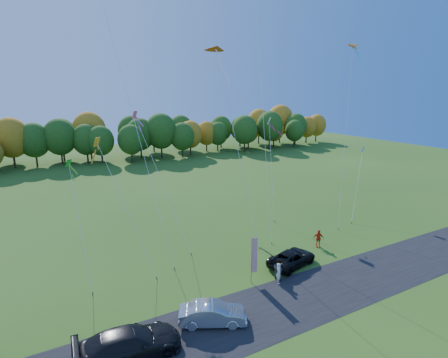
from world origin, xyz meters
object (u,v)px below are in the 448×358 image
black_suv (292,258)px  feather_flag (254,255)px  silver_sedan (213,314)px  person_east (318,238)px

black_suv → feather_flag: bearing=85.9°
black_suv → feather_flag: (-4.51, -0.75, 1.70)m
silver_sedan → black_suv: bearing=-42.9°
black_suv → person_east: size_ratio=2.77×
feather_flag → person_east: bearing=15.0°
person_east → silver_sedan: bearing=-130.5°
silver_sedan → feather_flag: 6.21m
black_suv → silver_sedan: (-9.66, -3.79, 0.05)m
silver_sedan → feather_flag: (5.15, 3.04, 1.65)m
person_east → feather_flag: size_ratio=0.45×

